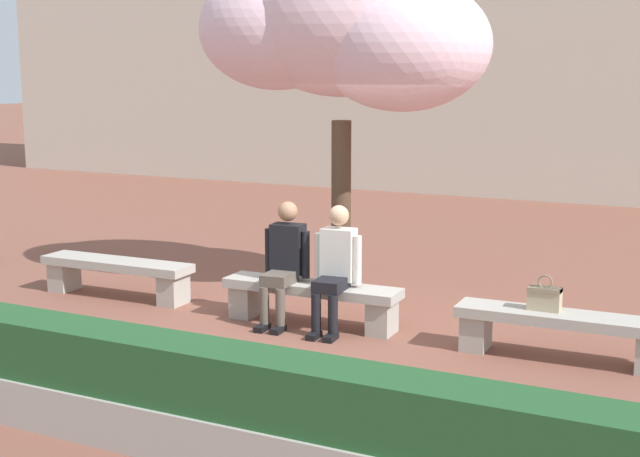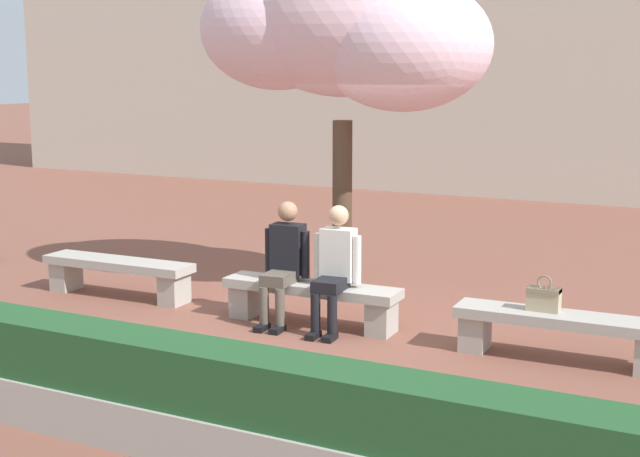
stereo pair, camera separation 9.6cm
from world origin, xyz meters
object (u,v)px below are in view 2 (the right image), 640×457
stone_bench_near_west (311,296)px  stone_bench_center (560,329)px  person_seated_right (335,264)px  handbag (544,297)px  person_seated_left (284,258)px  stone_bench_west_end (118,271)px  cherry_tree_main (346,29)px

stone_bench_near_west → stone_bench_center: size_ratio=1.00×
stone_bench_near_west → person_seated_right: person_seated_right is taller
handbag → person_seated_left: bearing=-178.3°
stone_bench_west_end → handbag: size_ratio=5.72×
stone_bench_west_end → cherry_tree_main: (2.32, 1.38, 2.80)m
person_seated_right → handbag: bearing=2.1°
stone_bench_center → cherry_tree_main: cherry_tree_main is taller
stone_bench_near_west → person_seated_right: bearing=-9.9°
stone_bench_center → person_seated_left: bearing=-178.9°
stone_bench_west_end → cherry_tree_main: bearing=30.7°
person_seated_left → cherry_tree_main: size_ratio=0.31×
stone_bench_center → person_seated_right: size_ratio=1.50×
person_seated_left → handbag: (2.71, 0.08, -0.12)m
person_seated_right → cherry_tree_main: bearing=111.8°
stone_bench_near_west → cherry_tree_main: cherry_tree_main is taller
stone_bench_west_end → handbag: bearing=0.3°
stone_bench_near_west → stone_bench_west_end: bearing=180.0°
person_seated_right → stone_bench_west_end: bearing=178.9°
stone_bench_near_west → cherry_tree_main: bearing=101.0°
stone_bench_center → stone_bench_near_west: bearing=180.0°
stone_bench_west_end → cherry_tree_main: 3.89m
person_seated_right → handbag: 2.12m
person_seated_right → cherry_tree_main: (-0.57, 1.43, 2.41)m
person_seated_left → person_seated_right: (0.60, 0.00, 0.00)m
stone_bench_near_west → handbag: bearing=0.6°
stone_bench_near_west → stone_bench_center: 2.59m
stone_bench_center → cherry_tree_main: size_ratio=0.47×
person_seated_left → cherry_tree_main: cherry_tree_main is taller
stone_bench_west_end → stone_bench_center: 5.17m
person_seated_left → person_seated_right: 0.60m
stone_bench_center → handbag: handbag is taller
person_seated_right → cherry_tree_main: cherry_tree_main is taller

